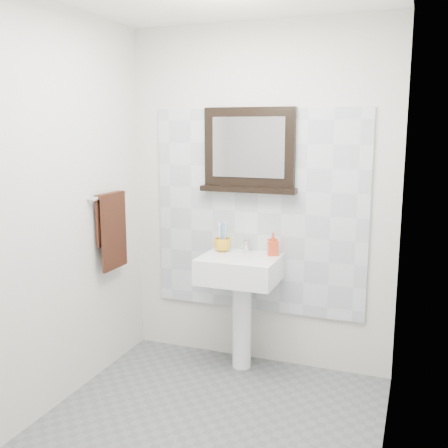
# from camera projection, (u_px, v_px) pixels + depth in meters

# --- Properties ---
(floor) EXTENTS (2.00, 2.20, 0.01)m
(floor) POSITION_uv_depth(u_px,v_px,m) (201.00, 434.00, 3.06)
(floor) COLOR #5D5F62
(floor) RESTS_ON ground
(back_wall) EXTENTS (2.00, 0.01, 2.50)m
(back_wall) POSITION_uv_depth(u_px,v_px,m) (259.00, 198.00, 3.85)
(back_wall) COLOR silver
(back_wall) RESTS_ON ground
(front_wall) EXTENTS (2.00, 0.01, 2.50)m
(front_wall) POSITION_uv_depth(u_px,v_px,m) (75.00, 277.00, 1.82)
(front_wall) COLOR silver
(front_wall) RESTS_ON ground
(left_wall) EXTENTS (0.01, 2.20, 2.50)m
(left_wall) POSITION_uv_depth(u_px,v_px,m) (48.00, 213.00, 3.18)
(left_wall) COLOR silver
(left_wall) RESTS_ON ground
(right_wall) EXTENTS (0.01, 2.20, 2.50)m
(right_wall) POSITION_uv_depth(u_px,v_px,m) (393.00, 237.00, 2.49)
(right_wall) COLOR silver
(right_wall) RESTS_ON ground
(splashback) EXTENTS (1.60, 0.02, 1.50)m
(splashback) POSITION_uv_depth(u_px,v_px,m) (258.00, 212.00, 3.85)
(splashback) COLOR silver
(splashback) RESTS_ON back_wall
(pedestal_sink) EXTENTS (0.55, 0.44, 0.96)m
(pedestal_sink) POSITION_uv_depth(u_px,v_px,m) (240.00, 281.00, 3.76)
(pedestal_sink) COLOR white
(pedestal_sink) RESTS_ON ground
(toothbrush_cup) EXTENTS (0.15, 0.15, 0.10)m
(toothbrush_cup) POSITION_uv_depth(u_px,v_px,m) (222.00, 245.00, 3.87)
(toothbrush_cup) COLOR gold
(toothbrush_cup) RESTS_ON pedestal_sink
(toothbrushes) EXTENTS (0.05, 0.04, 0.21)m
(toothbrushes) POSITION_uv_depth(u_px,v_px,m) (223.00, 235.00, 3.86)
(toothbrushes) COLOR white
(toothbrushes) RESTS_ON toothbrush_cup
(soap_dispenser) EXTENTS (0.10, 0.10, 0.17)m
(soap_dispenser) POSITION_uv_depth(u_px,v_px,m) (273.00, 244.00, 3.75)
(soap_dispenser) COLOR red
(soap_dispenser) RESTS_ON pedestal_sink
(framed_mirror) EXTENTS (0.71, 0.11, 0.61)m
(framed_mirror) POSITION_uv_depth(u_px,v_px,m) (249.00, 152.00, 3.77)
(framed_mirror) COLOR black
(framed_mirror) RESTS_ON back_wall
(towel_bar) EXTENTS (0.07, 0.40, 0.03)m
(towel_bar) POSITION_uv_depth(u_px,v_px,m) (110.00, 196.00, 3.71)
(towel_bar) COLOR silver
(towel_bar) RESTS_ON left_wall
(hand_towel) EXTENTS (0.06, 0.30, 0.55)m
(hand_towel) POSITION_uv_depth(u_px,v_px,m) (112.00, 225.00, 3.74)
(hand_towel) COLOR black
(hand_towel) RESTS_ON towel_bar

